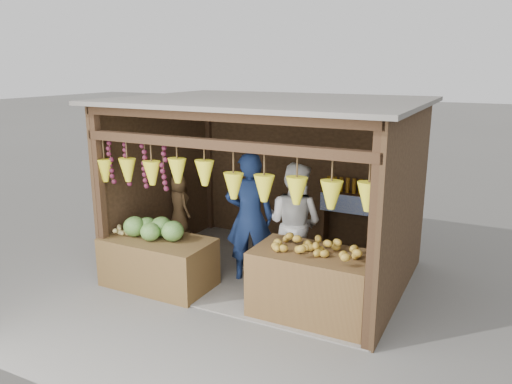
% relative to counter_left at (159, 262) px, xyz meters
% --- Properties ---
extents(ground, '(80.00, 80.00, 0.00)m').
position_rel_counter_left_xyz_m(ground, '(1.21, 1.14, -0.36)').
color(ground, '#514F49').
rests_on(ground, ground).
extents(stall_structure, '(4.30, 3.30, 2.66)m').
position_rel_counter_left_xyz_m(stall_structure, '(1.17, 1.10, 1.31)').
color(stall_structure, slate).
rests_on(stall_structure, ground).
extents(back_shelf, '(1.25, 0.32, 1.32)m').
position_rel_counter_left_xyz_m(back_shelf, '(2.26, 2.42, 0.52)').
color(back_shelf, '#382314').
rests_on(back_shelf, ground).
extents(counter_left, '(1.57, 0.85, 0.71)m').
position_rel_counter_left_xyz_m(counter_left, '(0.00, 0.00, 0.00)').
color(counter_left, '#4A3418').
rests_on(counter_left, ground).
extents(counter_right, '(1.51, 0.85, 0.87)m').
position_rel_counter_left_xyz_m(counter_right, '(2.31, 0.14, 0.08)').
color(counter_right, '#493018').
rests_on(counter_right, ground).
extents(stool, '(0.33, 0.33, 0.31)m').
position_rel_counter_left_xyz_m(stool, '(-0.55, 1.31, -0.20)').
color(stool, black).
rests_on(stool, ground).
extents(man_standing, '(0.83, 0.71, 1.93)m').
position_rel_counter_left_xyz_m(man_standing, '(1.07, 0.79, 0.61)').
color(man_standing, '#132249').
rests_on(man_standing, ground).
extents(woman_standing, '(0.96, 0.80, 1.79)m').
position_rel_counter_left_xyz_m(woman_standing, '(1.68, 1.05, 0.54)').
color(woman_standing, silver).
rests_on(woman_standing, ground).
extents(vendor_seated, '(0.59, 0.51, 1.02)m').
position_rel_counter_left_xyz_m(vendor_seated, '(-0.55, 1.31, 0.46)').
color(vendor_seated, brown).
rests_on(vendor_seated, stool).
extents(melon_pile, '(1.00, 0.50, 0.32)m').
position_rel_counter_left_xyz_m(melon_pile, '(-0.07, 0.01, 0.52)').
color(melon_pile, '#1B5416').
rests_on(melon_pile, counter_left).
extents(tanfruit_pile, '(0.34, 0.40, 0.13)m').
position_rel_counter_left_xyz_m(tanfruit_pile, '(-0.57, -0.04, 0.42)').
color(tanfruit_pile, '#AA9F4E').
rests_on(tanfruit_pile, counter_left).
extents(mango_pile, '(1.40, 0.64, 0.22)m').
position_rel_counter_left_xyz_m(mango_pile, '(2.36, 0.08, 0.62)').
color(mango_pile, '#C35D1A').
rests_on(mango_pile, counter_right).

